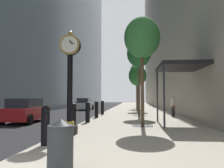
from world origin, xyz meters
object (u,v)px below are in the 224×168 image
street_tree_near (142,39)px  pedestrian_walking (173,105)px  car_white_near (84,104)px  car_red_mid (26,111)px  street_clock (70,77)px  bollard_second (73,116)px  street_tree_far (137,72)px  trash_bin (60,144)px  street_tree_mid_near (139,54)px  bollard_fourth (97,109)px  street_tree_mid_far (138,76)px  bollard_third (88,112)px  bollard_fifth (102,107)px  bollard_nearest (45,124)px

street_tree_near → pedestrian_walking: (2.64, 6.41, -3.78)m
car_white_near → car_red_mid: (-0.57, -15.59, 0.00)m
street_clock → bollard_second: size_ratio=3.40×
street_tree_far → trash_bin: (-1.95, -28.30, -4.62)m
bollard_second → street_tree_mid_near: (3.22, 8.75, 4.45)m
street_tree_mid_near → car_red_mid: 9.83m
bollard_fourth → street_tree_mid_far: size_ratio=0.24×
bollard_third → car_white_near: car_white_near is taller
bollard_fifth → pedestrian_walking: 6.13m
bollard_fifth → pedestrian_walking: size_ratio=0.75×
street_tree_mid_far → street_tree_near: bearing=-90.0°
bollard_second → car_red_mid: (-4.26, 4.20, -0.02)m
street_tree_mid_near → street_clock: bearing=-106.9°
street_clock → bollard_fifth: size_ratio=3.40×
bollard_second → bollard_fifth: size_ratio=1.00×
bollard_second → street_tree_near: bearing=30.5°
bollard_third → car_red_mid: car_red_mid is taller
street_clock → bollard_second: street_clock is taller
bollard_third → bollard_fifth: same height
bollard_third → street_tree_near: (3.22, -1.47, 4.00)m
street_tree_near → bollard_fifth: bearing=111.4°
bollard_nearest → bollard_third: (0.00, 6.74, 0.00)m
bollard_fifth → pedestrian_walking: (5.86, -1.80, 0.22)m
street_clock → street_tree_mid_near: bearing=73.1°
bollard_nearest → pedestrian_walking: pedestrian_walking is taller
car_white_near → bollard_second: bearing=-79.4°
street_clock → pedestrian_walking: street_clock is taller
bollard_fifth → car_red_mid: car_red_mid is taller
bollard_nearest → street_tree_mid_near: street_tree_mid_near is taller
street_tree_far → car_red_mid: street_tree_far is taller
car_red_mid → trash_bin: bearing=-61.2°
bollard_nearest → pedestrian_walking: size_ratio=0.75×
bollard_third → pedestrian_walking: size_ratio=0.75×
car_white_near → car_red_mid: 15.60m
bollard_third → street_tree_mid_near: (3.22, 5.38, 4.45)m
bollard_nearest → street_tree_far: 26.41m
street_tree_far → trash_bin: bearing=-93.9°
bollard_fifth → bollard_second: bearing=-90.0°
street_clock → street_tree_near: bearing=46.2°
bollard_second → car_white_near: car_white_near is taller
trash_bin → car_white_near: bearing=101.0°
bollard_nearest → bollard_fourth: size_ratio=1.00×
street_tree_far → bollard_fourth: bearing=-101.6°
bollard_nearest → trash_bin: 2.79m
bollard_fourth → car_white_near: (-3.69, 13.05, -0.02)m
car_white_near → pedestrian_walking: bearing=-50.3°
street_tree_mid_near → street_tree_mid_far: bearing=90.0°
car_red_mid → pedestrian_walking: bearing=22.1°
bollard_nearest → bollard_second: bearing=90.0°
bollard_fourth → street_tree_near: size_ratio=0.21×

